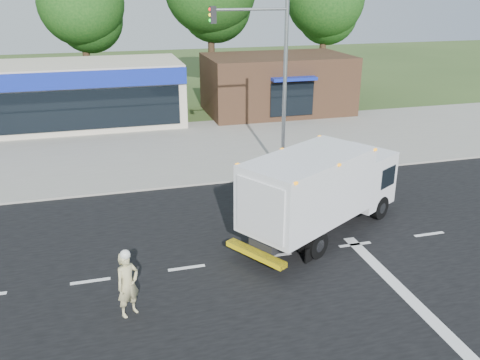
# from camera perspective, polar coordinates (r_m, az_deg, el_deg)

# --- Properties ---
(ground) EXTENTS (120.00, 120.00, 0.00)m
(ground) POSITION_cam_1_polar(r_m,az_deg,el_deg) (17.38, 3.88, -8.52)
(ground) COLOR #385123
(ground) RESTS_ON ground
(road_asphalt) EXTENTS (60.00, 14.00, 0.02)m
(road_asphalt) POSITION_cam_1_polar(r_m,az_deg,el_deg) (17.38, 3.88, -8.50)
(road_asphalt) COLOR black
(road_asphalt) RESTS_ON ground
(sidewalk) EXTENTS (60.00, 2.40, 0.12)m
(sidewalk) POSITION_cam_1_polar(r_m,az_deg,el_deg) (24.53, -2.34, 0.74)
(sidewalk) COLOR gray
(sidewalk) RESTS_ON ground
(parking_apron) EXTENTS (60.00, 9.00, 0.02)m
(parking_apron) POSITION_cam_1_polar(r_m,az_deg,el_deg) (29.95, -4.87, 4.36)
(parking_apron) COLOR gray
(parking_apron) RESTS_ON ground
(lane_markings) EXTENTS (55.20, 7.00, 0.01)m
(lane_markings) POSITION_cam_1_polar(r_m,az_deg,el_deg) (16.76, 9.85, -9.95)
(lane_markings) COLOR silver
(lane_markings) RESTS_ON road_asphalt
(ems_box_truck) EXTENTS (7.37, 5.61, 3.21)m
(ems_box_truck) POSITION_cam_1_polar(r_m,az_deg,el_deg) (18.28, 9.07, -0.77)
(ems_box_truck) COLOR black
(ems_box_truck) RESTS_ON ground
(emergency_worker) EXTENTS (0.83, 0.75, 2.01)m
(emergency_worker) POSITION_cam_1_polar(r_m,az_deg,el_deg) (14.39, -12.49, -11.28)
(emergency_worker) COLOR #C1B580
(emergency_worker) RESTS_ON ground
(retail_strip_mall) EXTENTS (18.00, 6.20, 4.00)m
(retail_strip_mall) POSITION_cam_1_polar(r_m,az_deg,el_deg) (35.01, -21.68, 8.78)
(retail_strip_mall) COLOR beige
(retail_strip_mall) RESTS_ON ground
(brown_storefront) EXTENTS (10.00, 6.70, 4.00)m
(brown_storefront) POSITION_cam_1_polar(r_m,az_deg,el_deg) (36.89, 4.17, 10.72)
(brown_storefront) COLOR #382316
(brown_storefront) RESTS_ON ground
(traffic_signal_pole) EXTENTS (3.51, 0.25, 8.00)m
(traffic_signal_pole) POSITION_cam_1_polar(r_m,az_deg,el_deg) (23.37, 3.58, 12.03)
(traffic_signal_pole) COLOR gray
(traffic_signal_pole) RESTS_ON ground
(background_trees) EXTENTS (36.77, 7.39, 12.10)m
(background_trees) POSITION_cam_1_polar(r_m,az_deg,el_deg) (42.64, -10.14, 19.13)
(background_trees) COLOR #332114
(background_trees) RESTS_ON ground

